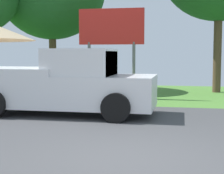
% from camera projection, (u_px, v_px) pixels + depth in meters
% --- Properties ---
extents(ground_plane, '(40.00, 22.00, 0.20)m').
position_uv_depth(ground_plane, '(147.00, 127.00, 8.91)').
color(ground_plane, '#424244').
extents(pickup_truck, '(5.20, 2.28, 1.88)m').
position_uv_depth(pickup_truck, '(65.00, 84.00, 10.43)').
color(pickup_truck, silver).
rests_on(pickup_truck, ground_plane).
extents(roadside_billboard, '(2.60, 0.12, 3.50)m').
position_uv_depth(roadside_billboard, '(111.00, 33.00, 14.19)').
color(roadside_billboard, slate).
rests_on(roadside_billboard, ground_plane).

